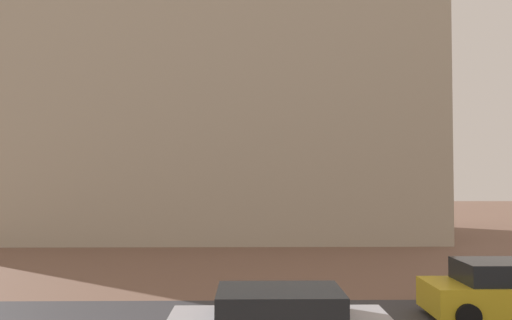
# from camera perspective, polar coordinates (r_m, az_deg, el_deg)

# --- Properties ---
(landmark_building) EXTENTS (29.68, 12.61, 34.18)m
(landmark_building) POSITION_cam_1_polar(r_m,az_deg,el_deg) (33.25, -8.03, 11.12)
(landmark_building) COLOR #B2A893
(landmark_building) RESTS_ON ground_plane
(car_yellow) EXTENTS (4.05, 1.97, 1.54)m
(car_yellow) POSITION_cam_1_polar(r_m,az_deg,el_deg) (14.99, 27.00, -13.59)
(car_yellow) COLOR gold
(car_yellow) RESTS_ON ground_plane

